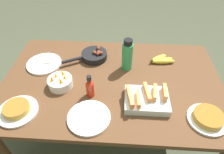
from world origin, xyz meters
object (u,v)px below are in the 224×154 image
object	(u,v)px
empty_plate_far_left	(89,118)
water_bottle	(127,55)
empty_plate_near_front	(44,64)
skillet	(94,55)
frittata_plate_side	(208,118)
banana_bunch	(161,60)
hot_sauce_bottle	(90,87)
melon_tray	(146,99)
frittata_plate_center	(17,110)
fruit_bowl_mango	(60,82)

from	to	relation	value
empty_plate_far_left	water_bottle	xyz separation A→B (m)	(0.22, 0.47, 0.11)
empty_plate_near_front	water_bottle	distance (m)	0.64
skillet	frittata_plate_side	xyz separation A→B (m)	(0.73, -0.55, -0.01)
banana_bunch	water_bottle	size ratio (longest dim) A/B	0.80
frittata_plate_side	empty_plate_near_front	world-z (taller)	frittata_plate_side
banana_bunch	empty_plate_far_left	world-z (taller)	banana_bunch
banana_bunch	skillet	bearing A→B (deg)	178.64
frittata_plate_side	hot_sauce_bottle	distance (m)	0.72
melon_tray	empty_plate_far_left	distance (m)	0.37
frittata_plate_center	skillet	bearing A→B (deg)	55.14
banana_bunch	fruit_bowl_mango	xyz separation A→B (m)	(-0.71, -0.31, 0.02)
frittata_plate_center	empty_plate_near_front	size ratio (longest dim) A/B	0.92
empty_plate_near_front	hot_sauce_bottle	world-z (taller)	hot_sauce_bottle
empty_plate_far_left	empty_plate_near_front	bearing A→B (deg)	131.35
frittata_plate_side	empty_plate_near_front	distance (m)	1.19
frittata_plate_center	water_bottle	world-z (taller)	water_bottle
melon_tray	frittata_plate_center	world-z (taller)	melon_tray
banana_bunch	frittata_plate_center	world-z (taller)	frittata_plate_center
melon_tray	empty_plate_near_front	size ratio (longest dim) A/B	1.04
water_bottle	frittata_plate_center	bearing A→B (deg)	-144.94
frittata_plate_side	hot_sauce_bottle	world-z (taller)	hot_sauce_bottle
melon_tray	water_bottle	world-z (taller)	water_bottle
frittata_plate_side	empty_plate_far_left	size ratio (longest dim) A/B	0.90
frittata_plate_side	hot_sauce_bottle	xyz separation A→B (m)	(-0.70, 0.15, 0.05)
skillet	frittata_plate_side	bearing A→B (deg)	115.83
frittata_plate_center	empty_plate_far_left	distance (m)	0.43
melon_tray	water_bottle	distance (m)	0.37
frittata_plate_center	empty_plate_far_left	world-z (taller)	frittata_plate_center
water_bottle	hot_sauce_bottle	bearing A→B (deg)	-128.55
melon_tray	skillet	bearing A→B (deg)	131.71
banana_bunch	empty_plate_near_front	size ratio (longest dim) A/B	0.75
skillet	empty_plate_near_front	distance (m)	0.39
empty_plate_far_left	water_bottle	distance (m)	0.53
frittata_plate_side	water_bottle	xyz separation A→B (m)	(-0.47, 0.44, 0.09)
frittata_plate_center	empty_plate_near_front	xyz separation A→B (m)	(0.02, 0.46, -0.01)
banana_bunch	skillet	distance (m)	0.53
empty_plate_far_left	skillet	bearing A→B (deg)	94.61
skillet	empty_plate_far_left	world-z (taller)	skillet
melon_tray	empty_plate_far_left	bearing A→B (deg)	-157.39
frittata_plate_side	skillet	bearing A→B (deg)	143.30
water_bottle	banana_bunch	bearing A→B (deg)	18.58
banana_bunch	melon_tray	distance (m)	0.44
skillet	water_bottle	distance (m)	0.29
banana_bunch	empty_plate_near_front	bearing A→B (deg)	-174.31
melon_tray	fruit_bowl_mango	world-z (taller)	fruit_bowl_mango
banana_bunch	water_bottle	bearing A→B (deg)	-161.42
banana_bunch	empty_plate_far_left	bearing A→B (deg)	-130.37
banana_bunch	empty_plate_near_front	world-z (taller)	banana_bunch
skillet	empty_plate_far_left	xyz separation A→B (m)	(0.05, -0.58, -0.02)
skillet	hot_sauce_bottle	distance (m)	0.39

